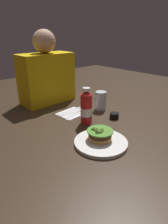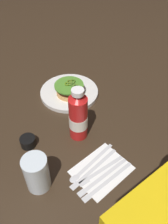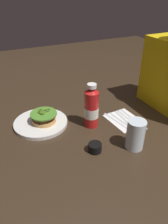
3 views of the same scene
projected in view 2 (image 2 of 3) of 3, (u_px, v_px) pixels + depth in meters
The scene contains 12 objects.
ground_plane at pixel (58, 119), 0.92m from camera, with size 3.00×3.00×0.00m, color #312417.
dinner_plate at pixel (69, 92), 1.02m from camera, with size 0.25×0.25×0.02m, color silver.
burger_sandwich at pixel (69, 89), 0.99m from camera, with size 0.12×0.12×0.05m.
ketchup_bottle at pixel (78, 117), 0.80m from camera, with size 0.07×0.07×0.21m.
water_glass at pixel (37, 173), 0.68m from camera, with size 0.07×0.07×0.12m, color silver.
condiment_cup at pixel (28, 142), 0.81m from camera, with size 0.05×0.05×0.03m, color black.
napkin at pixel (102, 170), 0.75m from camera, with size 0.17×0.14×0.00m, color white.
spoon_utensil at pixel (87, 167), 0.76m from camera, with size 0.20×0.05×0.00m.
table_knife at pixel (92, 170), 0.75m from camera, with size 0.20×0.04×0.00m.
fork_utensil at pixel (97, 172), 0.74m from camera, with size 0.18×0.02×0.00m.
steak_knife at pixel (100, 178), 0.73m from camera, with size 0.20×0.02×0.00m.
butter_knife at pixel (105, 183), 0.72m from camera, with size 0.20×0.02×0.00m.
Camera 2 is at (0.31, 0.57, 0.66)m, focal length 37.76 mm.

